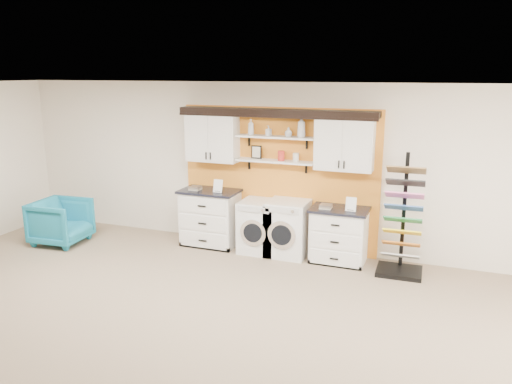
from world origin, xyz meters
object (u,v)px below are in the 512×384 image
at_px(washer, 260,226).
at_px(sample_rack, 402,237).
at_px(base_cabinet_left, 210,217).
at_px(armchair, 61,222).
at_px(dryer, 288,228).
at_px(base_cabinet_right, 339,235).

distance_m(washer, sample_rack, 2.31).
xyz_separation_m(base_cabinet_left, armchair, (-2.49, -0.87, -0.10)).
bearing_deg(dryer, base_cabinet_left, 179.86).
bearing_deg(sample_rack, washer, 175.16).
relative_size(base_cabinet_left, armchair, 1.17).
xyz_separation_m(base_cabinet_right, washer, (-1.33, -0.00, -0.00)).
relative_size(dryer, armchair, 1.06).
distance_m(base_cabinet_right, washer, 1.33).
height_order(washer, sample_rack, sample_rack).
bearing_deg(washer, dryer, 0.00).
bearing_deg(sample_rack, base_cabinet_left, 176.13).
relative_size(base_cabinet_right, sample_rack, 0.49).
bearing_deg(washer, base_cabinet_left, 179.79).
relative_size(washer, sample_rack, 0.48).
bearing_deg(base_cabinet_right, washer, -179.85).
distance_m(base_cabinet_left, washer, 0.93).
relative_size(base_cabinet_left, dryer, 1.10).
bearing_deg(base_cabinet_right, sample_rack, -8.71).
bearing_deg(sample_rack, dryer, 174.19).
xyz_separation_m(base_cabinet_left, base_cabinet_right, (2.26, 0.00, -0.05)).
bearing_deg(base_cabinet_right, armchair, -169.61).
relative_size(dryer, sample_rack, 0.50).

